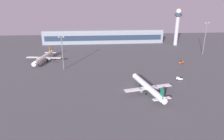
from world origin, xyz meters
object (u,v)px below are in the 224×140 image
object	(u,v)px
control_tower	(177,25)
airplane_terminal_side	(44,58)
apron_light_west	(62,51)
airplane_mid_apron	(148,87)
apron_light_east	(205,37)
maintenance_van	(181,62)
baggage_tractor	(180,78)

from	to	relation	value
control_tower	airplane_terminal_side	size ratio (longest dim) A/B	1.05
control_tower	apron_light_west	bearing A→B (deg)	-147.21
airplane_mid_apron	apron_light_east	size ratio (longest dim) A/B	1.19
control_tower	apron_light_west	size ratio (longest dim) A/B	1.60
maintenance_van	baggage_tractor	size ratio (longest dim) A/B	1.00
control_tower	airplane_terminal_side	distance (m)	154.31
control_tower	maintenance_van	world-z (taller)	control_tower
baggage_tractor	apron_light_west	xyz separation A→B (m)	(-82.89, 29.16, 13.87)
apron_light_east	airplane_terminal_side	bearing A→B (deg)	-175.20
airplane_terminal_side	baggage_tractor	xyz separation A→B (m)	(103.21, -51.41, -2.73)
apron_light_west	apron_light_east	distance (m)	138.04
control_tower	airplane_mid_apron	xyz separation A→B (m)	(-66.14, -126.01, -20.61)
control_tower	baggage_tractor	distance (m)	116.85
maintenance_van	apron_light_east	distance (m)	47.16
apron_light_west	apron_light_east	world-z (taller)	apron_light_east
airplane_terminal_side	maintenance_van	xyz separation A→B (m)	(119.75, -15.21, -2.73)
airplane_terminal_side	maintenance_van	bearing A→B (deg)	-177.87
airplane_mid_apron	apron_light_west	distance (m)	74.12
baggage_tractor	apron_light_west	bearing A→B (deg)	-90.20
baggage_tractor	apron_light_west	size ratio (longest dim) A/B	0.17
control_tower	baggage_tractor	size ratio (longest dim) A/B	9.29
baggage_tractor	apron_light_east	xyz separation A→B (m)	(50.58, 64.32, 16.57)
baggage_tractor	airplane_terminal_side	bearing A→B (deg)	-97.29
apron_light_west	maintenance_van	bearing A→B (deg)	4.05
airplane_mid_apron	airplane_terminal_side	size ratio (longest dim) A/B	0.94
airplane_mid_apron	baggage_tractor	distance (m)	32.83
airplane_mid_apron	apron_light_east	distance (m)	114.30
apron_light_west	control_tower	bearing A→B (deg)	32.79
control_tower	apron_light_west	world-z (taller)	control_tower
control_tower	baggage_tractor	xyz separation A→B (m)	(-39.01, -107.69, -23.13)
apron_light_east	baggage_tractor	bearing A→B (deg)	-128.18
apron_light_west	airplane_terminal_side	bearing A→B (deg)	132.42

